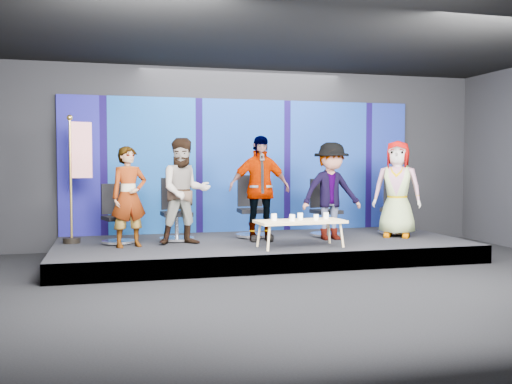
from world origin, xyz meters
TOP-DOWN VIEW (x-y plane):
  - ground at (0.00, 0.00)m, footprint 10.00×10.00m
  - room_walls at (0.00, 0.00)m, footprint 10.02×8.02m
  - riser at (0.00, 2.50)m, footprint 7.00×3.00m
  - backdrop at (0.00, 3.95)m, footprint 7.00×0.08m
  - chair_a at (-2.47, 2.79)m, footprint 0.71×0.71m
  - panelist_a at (-2.28, 2.32)m, footprint 0.68×0.55m
  - chair_b at (-1.47, 2.89)m, footprint 0.66×0.66m
  - panelist_b at (-1.38, 2.39)m, footprint 0.90×0.73m
  - chair_c at (-0.06, 3.02)m, footprint 0.65×0.65m
  - panelist_c at (-0.06, 2.51)m, footprint 1.08×0.47m
  - chair_d at (1.28, 2.83)m, footprint 0.64×0.64m
  - panelist_d at (1.20, 2.33)m, footprint 1.15×0.71m
  - chair_e at (2.71, 2.84)m, footprint 0.85×0.85m
  - panelist_e at (2.51, 2.37)m, footprint 1.03×0.94m
  - coffee_table at (0.38, 1.60)m, footprint 1.46×0.69m
  - mug_a at (-0.04, 1.67)m, footprint 0.09×0.09m
  - mug_b at (0.21, 1.50)m, footprint 0.09×0.09m
  - mug_c at (0.41, 1.70)m, footprint 0.09×0.09m
  - mug_d at (0.63, 1.54)m, footprint 0.08×0.08m
  - mug_e at (0.86, 1.71)m, footprint 0.09×0.09m
  - flag_stand at (-3.11, 3.04)m, footprint 0.50×0.29m

SIDE VIEW (x-z plane):
  - ground at x=0.00m, z-range 0.00..0.00m
  - riser at x=0.00m, z-range 0.00..0.30m
  - chair_a at x=-2.47m, z-range 0.13..1.13m
  - chair_d at x=1.28m, z-range 0.12..1.18m
  - chair_e at x=2.71m, z-range 0.11..1.20m
  - chair_b at x=-1.47m, z-range 0.11..1.21m
  - chair_c at x=-0.06m, z-range 0.11..1.24m
  - coffee_table at x=0.38m, z-range 0.48..0.92m
  - mug_d at x=0.63m, z-range 0.74..0.83m
  - mug_b at x=0.21m, z-range 0.74..0.84m
  - mug_e at x=0.86m, z-range 0.74..0.84m
  - mug_c at x=0.41m, z-range 0.74..0.85m
  - mug_a at x=-0.04m, z-range 0.74..0.85m
  - panelist_a at x=-2.28m, z-range 0.30..1.93m
  - panelist_d at x=1.20m, z-range 0.30..2.01m
  - panelist_e at x=2.51m, z-range 0.30..2.06m
  - panelist_b at x=-1.38m, z-range 0.30..2.07m
  - panelist_c at x=-0.06m, z-range 0.30..2.13m
  - flag_stand at x=-3.11m, z-range 0.36..2.53m
  - backdrop at x=0.00m, z-range 0.30..2.90m
  - room_walls at x=0.00m, z-range 0.67..4.18m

